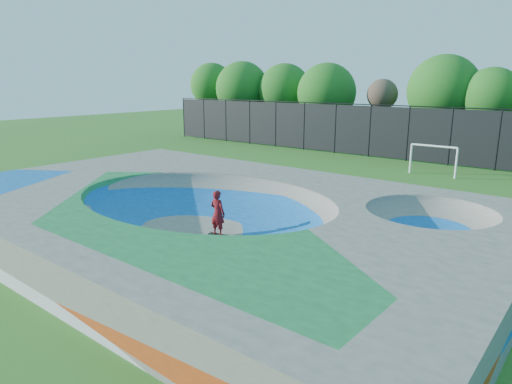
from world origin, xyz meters
TOP-DOWN VIEW (x-y plane):
  - ground at (0.00, 0.00)m, footprint 120.00×120.00m
  - skate_deck at (0.00, 0.00)m, footprint 22.00×14.00m
  - skater at (0.65, 0.10)m, footprint 0.67×0.46m
  - skateboard at (0.65, 0.10)m, footprint 0.81×0.36m
  - soccer_goal at (3.28, 16.77)m, footprint 2.91×0.12m
  - fence at (0.00, 21.00)m, footprint 48.09×0.09m
  - treeline at (0.30, 25.86)m, footprint 52.78×6.88m

SIDE VIEW (x-z plane):
  - ground at x=0.00m, z-range 0.00..0.00m
  - skateboard at x=0.65m, z-range 0.00..0.05m
  - skate_deck at x=0.00m, z-range 0.00..1.50m
  - skater at x=0.65m, z-range 0.00..1.79m
  - soccer_goal at x=3.28m, z-range 0.37..2.29m
  - fence at x=0.00m, z-range 0.08..4.12m
  - treeline at x=0.30m, z-range 0.74..9.45m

